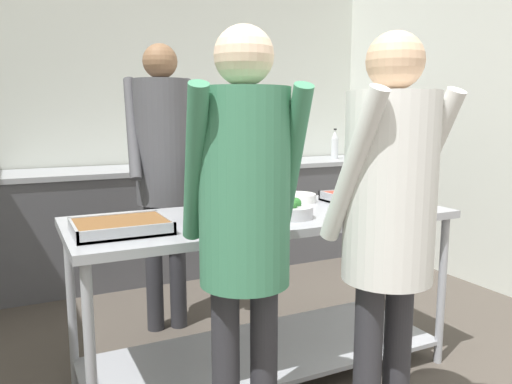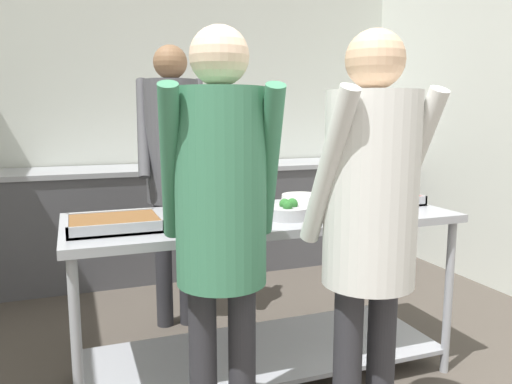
% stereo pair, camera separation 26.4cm
% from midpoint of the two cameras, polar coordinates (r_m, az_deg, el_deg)
% --- Properties ---
extents(wall_rear, '(4.33, 0.06, 2.65)m').
position_cam_midpoint_polar(wall_rear, '(4.72, -12.46, 7.98)').
color(wall_rear, silver).
rests_on(wall_rear, ground_plane).
extents(wall_right, '(0.06, 3.88, 2.65)m').
position_cam_midpoint_polar(wall_right, '(4.24, 24.37, 7.32)').
color(wall_right, silver).
rests_on(wall_right, ground_plane).
extents(back_counter, '(4.17, 0.65, 0.94)m').
position_cam_midpoint_polar(back_counter, '(4.46, -10.97, -3.08)').
color(back_counter, '#4C4C51').
rests_on(back_counter, ground_plane).
extents(serving_counter, '(1.96, 0.76, 0.88)m').
position_cam_midpoint_polar(serving_counter, '(2.64, -1.93, -8.57)').
color(serving_counter, '#9EA0A8').
rests_on(serving_counter, ground_plane).
extents(serving_tray_roast, '(0.40, 0.31, 0.05)m').
position_cam_midpoint_polar(serving_tray_roast, '(2.28, -18.43, -3.82)').
color(serving_tray_roast, '#9EA0A8').
rests_on(serving_tray_roast, serving_counter).
extents(sauce_pan, '(0.44, 0.30, 0.08)m').
position_cam_midpoint_polar(sauce_pan, '(2.41, -7.73, -2.34)').
color(sauce_pan, '#9EA0A8').
rests_on(sauce_pan, serving_counter).
extents(broccoli_bowl, '(0.21, 0.21, 0.10)m').
position_cam_midpoint_polar(broccoli_bowl, '(2.46, 1.02, -2.21)').
color(broccoli_bowl, '#B2B2B7').
rests_on(broccoli_bowl, serving_counter).
extents(plate_stack, '(0.23, 0.23, 0.05)m').
position_cam_midpoint_polar(plate_stack, '(2.91, 2.07, -0.69)').
color(plate_stack, white).
rests_on(plate_stack, serving_counter).
extents(serving_tray_vegetables, '(0.47, 0.34, 0.05)m').
position_cam_midpoint_polar(serving_tray_vegetables, '(2.97, 10.19, -0.61)').
color(serving_tray_vegetables, '#9EA0A8').
rests_on(serving_tray_vegetables, serving_counter).
extents(guest_serving_left, '(0.44, 0.34, 1.68)m').
position_cam_midpoint_polar(guest_serving_left, '(1.89, 11.13, -1.76)').
color(guest_serving_left, '#2D2D33').
rests_on(guest_serving_left, ground_plane).
extents(guest_serving_right, '(0.48, 0.40, 1.69)m').
position_cam_midpoint_polar(guest_serving_right, '(1.80, -5.54, -1.83)').
color(guest_serving_right, '#2D2D33').
rests_on(guest_serving_right, ground_plane).
extents(cook_behind_counter, '(0.47, 0.39, 1.80)m').
position_cam_midpoint_polar(cook_behind_counter, '(3.18, -12.97, 4.06)').
color(cook_behind_counter, '#2D2D33').
rests_on(cook_behind_counter, ground_plane).
extents(water_bottle, '(0.07, 0.07, 0.30)m').
position_cam_midpoint_polar(water_bottle, '(5.07, 7.53, 5.36)').
color(water_bottle, silver).
rests_on(water_bottle, back_counter).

